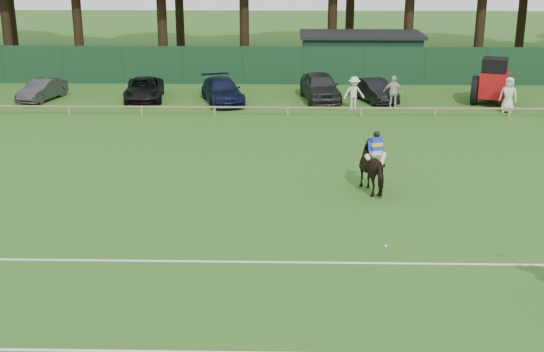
{
  "coord_description": "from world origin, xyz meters",
  "views": [
    {
      "loc": [
        1.07,
        -20.74,
        9.14
      ],
      "look_at": [
        0.5,
        3.0,
        1.4
      ],
      "focal_mm": 48.0,
      "sensor_mm": 36.0,
      "label": 1
    }
  ],
  "objects_px": {
    "estate_black": "(375,91)",
    "horse_dark": "(375,168)",
    "utility_shed": "(360,55)",
    "hatch_grey": "(320,87)",
    "sedan_grey": "(42,90)",
    "sedan_navy": "(222,91)",
    "suv_black": "(144,89)",
    "spectator_mid": "(393,92)",
    "tractor": "(494,82)",
    "polo_ball": "(386,246)",
    "spectator_left": "(354,93)",
    "spectator_right": "(509,95)"
  },
  "relations": [
    {
      "from": "horse_dark",
      "to": "estate_black",
      "type": "relative_size",
      "value": 0.55
    },
    {
      "from": "estate_black",
      "to": "tractor",
      "type": "bearing_deg",
      "value": -22.22
    },
    {
      "from": "sedan_navy",
      "to": "tractor",
      "type": "height_order",
      "value": "tractor"
    },
    {
      "from": "sedan_navy",
      "to": "hatch_grey",
      "type": "distance_m",
      "value": 5.8
    },
    {
      "from": "spectator_mid",
      "to": "spectator_right",
      "type": "distance_m",
      "value": 6.3
    },
    {
      "from": "tractor",
      "to": "polo_ball",
      "type": "bearing_deg",
      "value": -93.27
    },
    {
      "from": "sedan_grey",
      "to": "spectator_mid",
      "type": "xyz_separation_m",
      "value": [
        20.6,
        -1.81,
        0.32
      ]
    },
    {
      "from": "spectator_left",
      "to": "spectator_mid",
      "type": "height_order",
      "value": "spectator_mid"
    },
    {
      "from": "hatch_grey",
      "to": "sedan_navy",
      "type": "bearing_deg",
      "value": 178.92
    },
    {
      "from": "suv_black",
      "to": "polo_ball",
      "type": "height_order",
      "value": "suv_black"
    },
    {
      "from": "spectator_left",
      "to": "tractor",
      "type": "bearing_deg",
      "value": -0.6
    },
    {
      "from": "estate_black",
      "to": "spectator_mid",
      "type": "distance_m",
      "value": 2.09
    },
    {
      "from": "sedan_grey",
      "to": "hatch_grey",
      "type": "distance_m",
      "value": 16.58
    },
    {
      "from": "hatch_grey",
      "to": "polo_ball",
      "type": "distance_m",
      "value": 21.85
    },
    {
      "from": "spectator_right",
      "to": "suv_black",
      "type": "bearing_deg",
      "value": -160.1
    },
    {
      "from": "sedan_navy",
      "to": "spectator_mid",
      "type": "bearing_deg",
      "value": -24.66
    },
    {
      "from": "hatch_grey",
      "to": "utility_shed",
      "type": "distance_m",
      "value": 8.62
    },
    {
      "from": "horse_dark",
      "to": "utility_shed",
      "type": "distance_m",
      "value": 24.53
    },
    {
      "from": "horse_dark",
      "to": "spectator_mid",
      "type": "relative_size",
      "value": 1.16
    },
    {
      "from": "spectator_mid",
      "to": "utility_shed",
      "type": "bearing_deg",
      "value": 98.8
    },
    {
      "from": "horse_dark",
      "to": "tractor",
      "type": "xyz_separation_m",
      "value": [
        8.61,
        15.8,
        0.36
      ]
    },
    {
      "from": "spectator_right",
      "to": "tractor",
      "type": "bearing_deg",
      "value": 123.57
    },
    {
      "from": "spectator_right",
      "to": "polo_ball",
      "type": "distance_m",
      "value": 20.95
    },
    {
      "from": "estate_black",
      "to": "suv_black",
      "type": "bearing_deg",
      "value": 160.45
    },
    {
      "from": "estate_black",
      "to": "utility_shed",
      "type": "distance_m",
      "value": 8.33
    },
    {
      "from": "suv_black",
      "to": "hatch_grey",
      "type": "xyz_separation_m",
      "value": [
        10.49,
        0.12,
        0.18
      ]
    },
    {
      "from": "hatch_grey",
      "to": "utility_shed",
      "type": "bearing_deg",
      "value": 60.63
    },
    {
      "from": "horse_dark",
      "to": "spectator_left",
      "type": "relative_size",
      "value": 1.17
    },
    {
      "from": "suv_black",
      "to": "sedan_grey",
      "type": "bearing_deg",
      "value": 175.35
    },
    {
      "from": "sedan_grey",
      "to": "suv_black",
      "type": "bearing_deg",
      "value": 16.07
    },
    {
      "from": "spectator_left",
      "to": "tractor",
      "type": "distance_m",
      "value": 8.41
    },
    {
      "from": "hatch_grey",
      "to": "estate_black",
      "type": "height_order",
      "value": "hatch_grey"
    },
    {
      "from": "suv_black",
      "to": "spectator_mid",
      "type": "distance_m",
      "value": 14.67
    },
    {
      "from": "sedan_grey",
      "to": "sedan_navy",
      "type": "height_order",
      "value": "sedan_navy"
    },
    {
      "from": "suv_black",
      "to": "sedan_navy",
      "type": "xyz_separation_m",
      "value": [
        4.74,
        -0.6,
        0.05
      ]
    },
    {
      "from": "sedan_grey",
      "to": "suv_black",
      "type": "distance_m",
      "value": 6.08
    },
    {
      "from": "horse_dark",
      "to": "suv_black",
      "type": "bearing_deg",
      "value": -73.82
    },
    {
      "from": "estate_black",
      "to": "horse_dark",
      "type": "bearing_deg",
      "value": -115.27
    },
    {
      "from": "utility_shed",
      "to": "horse_dark",
      "type": "bearing_deg",
      "value": -93.88
    },
    {
      "from": "sedan_navy",
      "to": "spectator_right",
      "type": "bearing_deg",
      "value": -24.14
    },
    {
      "from": "sedan_grey",
      "to": "spectator_right",
      "type": "relative_size",
      "value": 1.93
    },
    {
      "from": "sedan_navy",
      "to": "tractor",
      "type": "xyz_separation_m",
      "value": [
        15.8,
        0.08,
        0.58
      ]
    },
    {
      "from": "hatch_grey",
      "to": "horse_dark",
      "type": "bearing_deg",
      "value": -93.29
    },
    {
      "from": "polo_ball",
      "to": "tractor",
      "type": "xyz_separation_m",
      "value": [
        8.83,
        21.16,
        1.23
      ]
    },
    {
      "from": "spectator_left",
      "to": "spectator_right",
      "type": "height_order",
      "value": "spectator_right"
    },
    {
      "from": "sedan_grey",
      "to": "tractor",
      "type": "bearing_deg",
      "value": 13.24
    },
    {
      "from": "sedan_grey",
      "to": "sedan_navy",
      "type": "xyz_separation_m",
      "value": [
        10.81,
        -0.37,
        0.07
      ]
    },
    {
      "from": "sedan_navy",
      "to": "spectator_mid",
      "type": "xyz_separation_m",
      "value": [
        9.79,
        -1.44,
        0.24
      ]
    },
    {
      "from": "sedan_grey",
      "to": "sedan_navy",
      "type": "distance_m",
      "value": 10.82
    },
    {
      "from": "polo_ball",
      "to": "horse_dark",
      "type": "bearing_deg",
      "value": 87.63
    }
  ]
}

